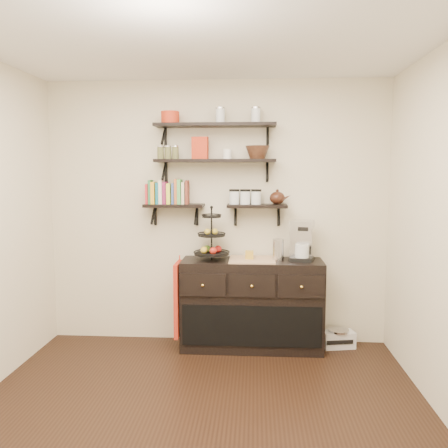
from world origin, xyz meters
TOP-DOWN VIEW (x-y plane):
  - floor at (0.00, 0.00)m, footprint 3.50×3.50m
  - ceiling at (0.00, 0.00)m, footprint 3.50×3.50m
  - back_wall at (0.00, 1.75)m, footprint 3.50×0.02m
  - shelf_top at (0.00, 1.62)m, footprint 1.20×0.27m
  - shelf_mid at (0.00, 1.62)m, footprint 1.20×0.27m
  - shelf_low_left at (-0.42, 1.63)m, footprint 0.60×0.25m
  - shelf_low_right at (0.42, 1.63)m, footprint 0.60×0.25m
  - cookbooks at (-0.47, 1.63)m, footprint 0.43×0.15m
  - glass_canisters at (0.30, 1.63)m, footprint 0.32×0.10m
  - sideboard at (0.37, 1.51)m, footprint 1.40×0.50m
  - fruit_stand at (-0.03, 1.52)m, footprint 0.35×0.35m
  - candle at (0.35, 1.51)m, footprint 0.08×0.08m
  - coffee_maker at (0.86, 1.54)m, footprint 0.26×0.26m
  - thermal_carafe at (0.63, 1.49)m, footprint 0.11×0.11m
  - apron at (-0.36, 1.41)m, footprint 0.04×0.31m
  - radio at (1.25, 1.58)m, footprint 0.34×0.25m
  - recipe_box at (-0.15, 1.61)m, footprint 0.17×0.09m
  - walnut_bowl at (0.42, 1.61)m, footprint 0.24×0.24m
  - ramekins at (0.12, 1.61)m, footprint 0.09×0.09m
  - teapot at (0.62, 1.63)m, footprint 0.23×0.20m
  - red_pot at (-0.45, 1.61)m, footprint 0.18×0.18m

SIDE VIEW (x-z plane):
  - floor at x=0.00m, z-range 0.00..0.00m
  - radio at x=1.25m, z-range 0.00..0.19m
  - sideboard at x=0.37m, z-range -0.01..0.91m
  - apron at x=-0.36m, z-range 0.16..0.89m
  - candle at x=0.35m, z-range 0.92..1.00m
  - thermal_carafe at x=0.63m, z-range 0.90..1.12m
  - fruit_stand at x=-0.03m, z-range 0.82..1.34m
  - coffee_maker at x=0.86m, z-range 0.89..1.29m
  - back_wall at x=0.00m, z-range 0.00..2.70m
  - shelf_low_left at x=-0.42m, z-range 1.31..1.54m
  - shelf_low_right at x=0.42m, z-range 1.31..1.54m
  - glass_canisters at x=0.30m, z-range 1.45..1.58m
  - teapot at x=0.62m, z-range 1.45..1.60m
  - cookbooks at x=-0.47m, z-range 1.44..1.70m
  - shelf_mid at x=0.00m, z-range 1.77..2.00m
  - ramekins at x=0.12m, z-range 1.90..2.00m
  - walnut_bowl at x=0.42m, z-range 1.90..2.03m
  - recipe_box at x=-0.15m, z-range 1.90..2.12m
  - shelf_top at x=0.00m, z-range 2.12..2.35m
  - red_pot at x=-0.45m, z-range 2.25..2.37m
  - ceiling at x=0.00m, z-range 2.69..2.71m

